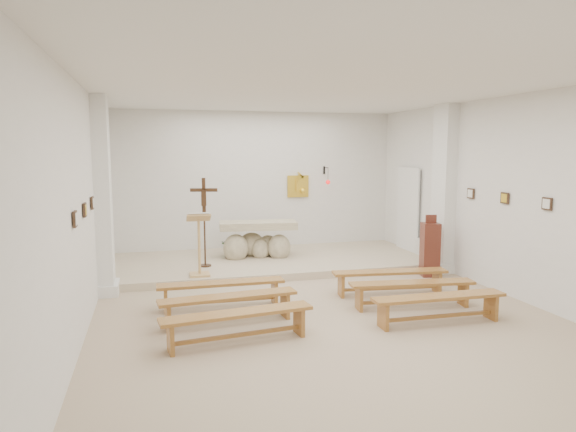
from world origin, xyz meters
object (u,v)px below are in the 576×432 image
object	(u,v)px
bench_left_front	(221,288)
donation_pedestal	(430,249)
bench_right_front	(390,277)
bench_left_second	(229,302)
altar	(257,242)
crucifix_stand	(204,216)
lectern	(199,244)
bench_right_third	(439,302)
bench_right_second	(412,288)
bench_left_third	(238,320)

from	to	relation	value
bench_left_front	donation_pedestal	bearing A→B (deg)	14.03
bench_left_front	bench_right_front	world-z (taller)	same
donation_pedestal	bench_left_second	world-z (taller)	donation_pedestal
altar	crucifix_stand	size ratio (longest dim) A/B	0.97
crucifix_stand	donation_pedestal	distance (m)	4.68
lectern	bench_right_third	xyz separation A→B (m)	(3.20, -3.27, -0.44)
crucifix_stand	bench_left_second	world-z (taller)	crucifix_stand
altar	bench_left_front	distance (m)	3.35
bench_right_front	bench_left_second	bearing A→B (deg)	-157.99
bench_right_second	bench_right_front	bearing A→B (deg)	97.15
altar	bench_right_third	world-z (taller)	altar
lectern	donation_pedestal	distance (m)	4.64
bench_left_front	altar	bearing A→B (deg)	69.06
donation_pedestal	bench_right_front	xyz separation A→B (m)	(-1.40, -1.04, -0.23)
altar	bench_left_second	world-z (taller)	altar
altar	bench_right_third	distance (m)	5.04
bench_left_second	bench_left_third	xyz separation A→B (m)	(0.00, -0.81, 0.00)
bench_left_third	bench_right_second	bearing A→B (deg)	7.93
bench_left_front	bench_left_third	bearing A→B (deg)	-89.24
crucifix_stand	bench_right_third	size ratio (longest dim) A/B	0.90
altar	donation_pedestal	size ratio (longest dim) A/B	1.42
bench_right_second	bench_left_third	distance (m)	3.11
lectern	bench_left_second	distance (m)	2.51
bench_right_front	lectern	bearing A→B (deg)	159.62
lectern	bench_left_second	size ratio (longest dim) A/B	0.60
crucifix_stand	bench_right_second	size ratio (longest dim) A/B	0.89
crucifix_stand	bench_left_second	size ratio (longest dim) A/B	0.89
bench_left_second	bench_right_second	distance (m)	3.00
bench_right_front	bench_left_third	world-z (taller)	same
bench_right_second	crucifix_stand	bearing A→B (deg)	139.94
lectern	bench_left_front	distance (m)	1.72
altar	bench_right_second	xyz separation A→B (m)	(1.77, -3.91, -0.17)
bench_right_front	bench_right_second	xyz separation A→B (m)	(0.00, -0.81, 0.00)
bench_left_second	bench_right_second	xyz separation A→B (m)	(3.00, 0.00, 0.00)
lectern	bench_right_second	bearing A→B (deg)	-36.09
altar	bench_right_third	xyz separation A→B (m)	(1.77, -4.72, -0.17)
bench_left_second	bench_right_third	world-z (taller)	same
crucifix_stand	donation_pedestal	xyz separation A→B (m)	(4.41, -1.41, -0.66)
bench_left_front	bench_left_second	size ratio (longest dim) A/B	0.99
bench_left_second	bench_right_third	distance (m)	3.11
bench_right_second	bench_left_second	bearing A→B (deg)	-172.85
bench_left_third	bench_right_third	size ratio (longest dim) A/B	1.01
donation_pedestal	bench_right_third	bearing A→B (deg)	-105.04
donation_pedestal	bench_right_second	size ratio (longest dim) A/B	0.61
bench_right_third	crucifix_stand	bearing A→B (deg)	127.68
bench_left_front	crucifix_stand	bearing A→B (deg)	90.94
crucifix_stand	bench_right_front	size ratio (longest dim) A/B	0.89
bench_right_front	bench_right_third	world-z (taller)	same
bench_right_second	bench_right_third	distance (m)	0.81
bench_left_second	crucifix_stand	bearing A→B (deg)	84.78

